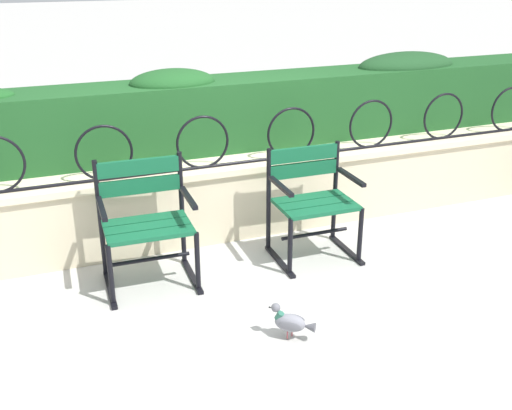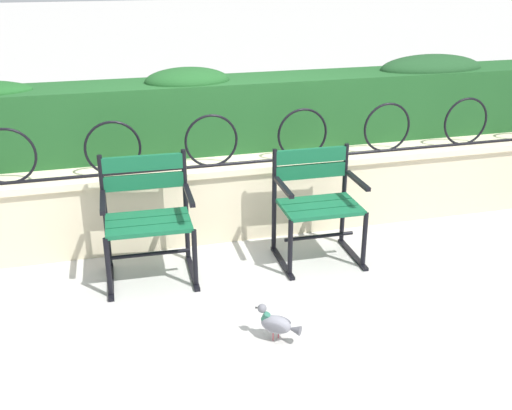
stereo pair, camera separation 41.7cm
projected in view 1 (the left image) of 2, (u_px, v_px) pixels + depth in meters
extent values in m
plane|color=#B7B5AF|center=(260.00, 280.00, 4.35)|extent=(60.00, 60.00, 0.00)
cube|color=beige|center=(222.00, 202.00, 4.96)|extent=(7.82, 0.35, 0.57)
cube|color=beige|center=(222.00, 166.00, 4.85)|extent=(7.82, 0.41, 0.05)
cylinder|color=black|center=(224.00, 164.00, 4.77)|extent=(7.28, 0.02, 0.02)
torus|color=black|center=(104.00, 153.00, 4.38)|extent=(0.42, 0.02, 0.42)
torus|color=black|center=(203.00, 142.00, 4.63)|extent=(0.42, 0.02, 0.42)
torus|color=black|center=(291.00, 133.00, 4.88)|extent=(0.42, 0.02, 0.42)
torus|color=black|center=(371.00, 124.00, 5.13)|extent=(0.42, 0.02, 0.42)
torus|color=black|center=(443.00, 116.00, 5.38)|extent=(0.42, 0.02, 0.42)
torus|color=black|center=(509.00, 109.00, 5.63)|extent=(0.42, 0.02, 0.42)
cube|color=#1E5123|center=(204.00, 115.00, 5.10)|extent=(7.67, 0.52, 0.58)
ellipsoid|color=#1D4E21|center=(173.00, 83.00, 4.90)|extent=(0.70, 0.47, 0.22)
ellipsoid|color=#1E4723|center=(406.00, 66.00, 5.66)|extent=(0.99, 0.47, 0.26)
cube|color=#145B38|center=(151.00, 236.00, 4.01)|extent=(0.59, 0.15, 0.03)
cube|color=#145B38|center=(148.00, 228.00, 4.13)|extent=(0.59, 0.15, 0.03)
cube|color=#145B38|center=(144.00, 220.00, 4.25)|extent=(0.59, 0.15, 0.03)
cube|color=#145B38|center=(138.00, 167.00, 4.20)|extent=(0.58, 0.05, 0.11)
cube|color=#145B38|center=(140.00, 186.00, 4.25)|extent=(0.58, 0.05, 0.11)
cylinder|color=black|center=(182.00, 209.00, 4.43)|extent=(0.04, 0.04, 0.88)
cylinder|color=black|center=(198.00, 262.00, 4.13)|extent=(0.04, 0.04, 0.44)
cube|color=black|center=(192.00, 276.00, 4.38)|extent=(0.06, 0.52, 0.02)
cube|color=black|center=(189.00, 198.00, 4.15)|extent=(0.05, 0.40, 0.03)
cylinder|color=black|center=(100.00, 220.00, 4.25)|extent=(0.04, 0.04, 0.88)
cylinder|color=black|center=(111.00, 276.00, 3.96)|extent=(0.04, 0.04, 0.44)
cube|color=black|center=(110.00, 289.00, 4.20)|extent=(0.06, 0.52, 0.02)
cube|color=black|center=(102.00, 209.00, 3.97)|extent=(0.05, 0.40, 0.03)
cylinder|color=black|center=(150.00, 259.00, 4.22)|extent=(0.55, 0.05, 0.03)
cube|color=#145B38|center=(324.00, 211.00, 4.40)|extent=(0.57, 0.14, 0.03)
cube|color=#145B38|center=(316.00, 204.00, 4.51)|extent=(0.57, 0.14, 0.03)
cube|color=#145B38|center=(308.00, 198.00, 4.63)|extent=(0.57, 0.14, 0.03)
cube|color=#145B38|center=(304.00, 154.00, 4.60)|extent=(0.57, 0.04, 0.11)
cube|color=#145B38|center=(303.00, 169.00, 4.65)|extent=(0.57, 0.04, 0.11)
cylinder|color=black|center=(335.00, 192.00, 4.82)|extent=(0.04, 0.04, 0.83)
cylinder|color=black|center=(360.00, 236.00, 4.52)|extent=(0.04, 0.04, 0.44)
cube|color=black|center=(346.00, 250.00, 4.77)|extent=(0.05, 0.52, 0.02)
cube|color=black|center=(351.00, 177.00, 4.54)|extent=(0.04, 0.40, 0.03)
cylinder|color=black|center=(269.00, 201.00, 4.64)|extent=(0.04, 0.04, 0.83)
cylinder|color=black|center=(290.00, 247.00, 4.34)|extent=(0.04, 0.04, 0.44)
cube|color=black|center=(280.00, 261.00, 4.59)|extent=(0.05, 0.52, 0.02)
cube|color=black|center=(281.00, 186.00, 4.35)|extent=(0.04, 0.40, 0.03)
cylinder|color=black|center=(315.00, 234.00, 4.61)|extent=(0.54, 0.04, 0.03)
ellipsoid|color=gray|center=(290.00, 323.00, 3.65)|extent=(0.21, 0.20, 0.11)
cylinder|color=#2D6B56|center=(279.00, 316.00, 3.66)|extent=(0.08, 0.07, 0.06)
sphere|color=slate|center=(276.00, 308.00, 3.65)|extent=(0.06, 0.06, 0.06)
cone|color=black|center=(271.00, 307.00, 3.66)|extent=(0.03, 0.02, 0.01)
cone|color=#595960|center=(309.00, 327.00, 3.62)|extent=(0.10, 0.10, 0.06)
ellipsoid|color=slate|center=(290.00, 326.00, 3.61)|extent=(0.12, 0.10, 0.07)
ellipsoid|color=slate|center=(293.00, 319.00, 3.69)|extent=(0.12, 0.10, 0.07)
cylinder|color=#C6515B|center=(287.00, 335.00, 3.67)|extent=(0.01, 0.01, 0.05)
cylinder|color=#C6515B|center=(292.00, 333.00, 3.70)|extent=(0.01, 0.01, 0.05)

